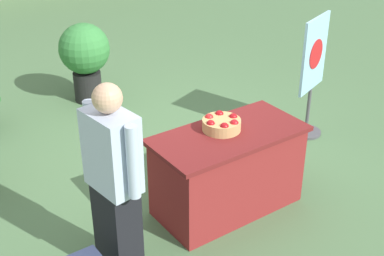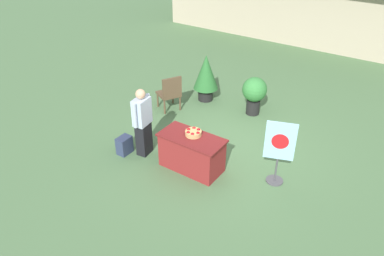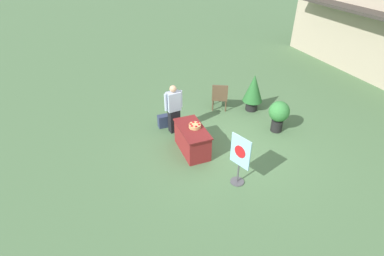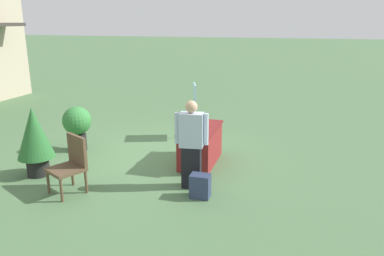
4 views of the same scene
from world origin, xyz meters
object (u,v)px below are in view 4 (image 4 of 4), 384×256
(apple_basket, at_px, (196,124))
(backpack, at_px, (200,186))
(potted_plant_far_left, at_px, (35,137))
(potted_plant_near_left, at_px, (77,124))
(display_table, at_px, (200,145))
(person_visitor, at_px, (191,144))
(patio_chair, at_px, (71,162))
(poster_board, at_px, (195,108))

(apple_basket, bearing_deg, backpack, -162.28)
(apple_basket, distance_m, potted_plant_far_left, 3.22)
(potted_plant_near_left, distance_m, potted_plant_far_left, 1.52)
(apple_basket, bearing_deg, display_table, -78.72)
(display_table, bearing_deg, person_visitor, -172.95)
(display_table, bearing_deg, potted_plant_far_left, 117.65)
(apple_basket, xyz_separation_m, potted_plant_near_left, (-0.00, 2.87, -0.21))
(display_table, xyz_separation_m, patio_chair, (-1.99, 1.84, 0.16))
(person_visitor, height_order, potted_plant_far_left, person_visitor)
(apple_basket, height_order, poster_board, poster_board)
(backpack, height_order, poster_board, poster_board)
(display_table, relative_size, apple_basket, 4.05)
(apple_basket, distance_m, poster_board, 1.78)
(apple_basket, distance_m, patio_chair, 2.65)
(backpack, height_order, potted_plant_far_left, potted_plant_far_left)
(display_table, relative_size, potted_plant_far_left, 1.02)
(backpack, bearing_deg, potted_plant_near_left, 65.00)
(poster_board, xyz_separation_m, potted_plant_near_left, (-1.70, 2.36, -0.14))
(potted_plant_near_left, relative_size, potted_plant_far_left, 0.77)
(person_visitor, bearing_deg, backpack, -151.78)
(backpack, xyz_separation_m, potted_plant_near_left, (1.58, 3.38, 0.43))
(backpack, xyz_separation_m, patio_chair, (-0.40, 2.25, 0.35))
(person_visitor, xyz_separation_m, potted_plant_far_left, (-0.31, 3.07, -0.03))
(person_visitor, bearing_deg, potted_plant_far_left, 88.80)
(display_table, distance_m, apple_basket, 0.46)
(poster_board, bearing_deg, apple_basket, -93.09)
(display_table, distance_m, potted_plant_far_left, 3.32)
(display_table, height_order, potted_plant_far_left, potted_plant_far_left)
(display_table, bearing_deg, poster_board, 19.68)
(display_table, distance_m, potted_plant_near_left, 2.97)
(display_table, height_order, patio_chair, patio_chair)
(patio_chair, xyz_separation_m, potted_plant_near_left, (1.97, 1.12, 0.09))
(person_visitor, relative_size, potted_plant_near_left, 1.54)
(display_table, height_order, backpack, display_table)
(patio_chair, height_order, potted_plant_near_left, potted_plant_near_left)
(person_visitor, relative_size, backpack, 3.86)
(display_table, bearing_deg, apple_basket, 101.28)
(backpack, distance_m, potted_plant_far_left, 3.39)
(patio_chair, bearing_deg, potted_plant_far_left, -85.51)
(potted_plant_near_left, height_order, potted_plant_far_left, potted_plant_far_left)
(poster_board, height_order, potted_plant_far_left, poster_board)
(apple_basket, height_order, potted_plant_far_left, potted_plant_far_left)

